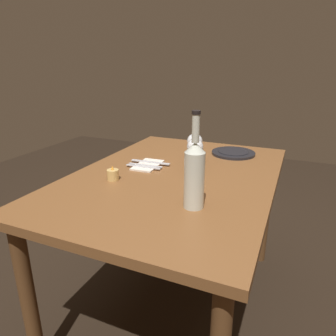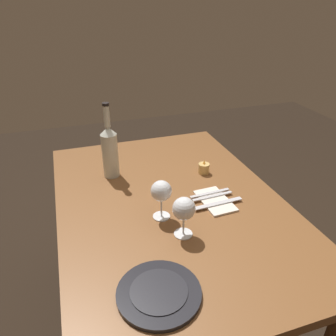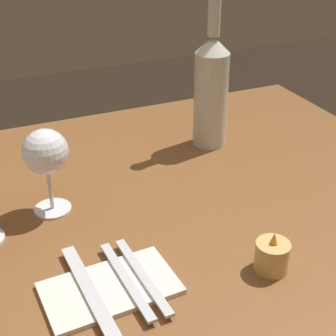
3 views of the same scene
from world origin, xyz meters
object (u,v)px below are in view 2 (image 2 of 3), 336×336
Objects in this scene: wine_glass_right at (161,192)px; wine_bottle at (110,150)px; folded_napkin at (215,201)px; table_knife at (218,203)px; wine_glass_left at (184,209)px; dinner_plate at (159,293)px; votive_candle at (204,169)px; fork_inner at (212,196)px; fork_outer at (210,193)px.

wine_bottle reaches higher than wine_glass_right.
table_knife reaches higher than folded_napkin.
wine_glass_right is at bearing -160.66° from wine_glass_left.
table_knife is at bearing 121.92° from wine_glass_left.
folded_napkin is (-0.15, 0.20, -0.10)m from wine_glass_left.
dinner_plate is (0.35, -0.12, -0.10)m from wine_glass_right.
wine_glass_right is 0.40m from votive_candle.
wine_bottle is at bearing -133.88° from folded_napkin.
wine_glass_left is at bearing 18.50° from wine_bottle.
wine_bottle reaches higher than votive_candle.
wine_glass_right is 0.38m from dinner_plate.
wine_glass_left is 0.78× the size of folded_napkin.
dinner_plate is at bearing 0.76° from wine_bottle.
wine_bottle is 5.20× the size of votive_candle.
fork_inner is at bearing 102.88° from wine_glass_right.
fork_inner is at bearing 132.12° from wine_glass_left.
wine_glass_right is at bearing -82.93° from folded_napkin.
wine_bottle reaches higher than folded_napkin.
table_knife is (0.08, 0.00, 0.00)m from fork_outer.
wine_glass_left reaches higher than folded_napkin.
wine_glass_right is 0.27m from fork_outer.
dinner_plate reaches higher than folded_napkin.
wine_bottle is 1.93× the size of fork_inner.
fork_inner is at bearing 138.67° from dinner_plate.
votive_candle reaches higher than table_knife.
table_knife is at bearing 0.00° from folded_napkin.
wine_bottle reaches higher than table_knife.
votive_candle is 0.37× the size of fork_inner.
wine_glass_left is 0.84× the size of fork_inner.
wine_bottle is at bearing -179.24° from dinner_plate.
wine_bottle is 0.50m from fork_inner.
wine_glass_right is (-0.12, -0.04, 0.00)m from wine_glass_left.
table_knife is at bearing 0.00° from fork_outer.
wine_glass_right reaches higher than fork_outer.
fork_outer is (-0.20, 0.20, -0.10)m from wine_glass_left.
votive_candle is 0.27m from table_knife.
fork_outer is at bearing 180.00° from folded_napkin.
dinner_plate is (0.23, -0.16, -0.10)m from wine_glass_left.
wine_glass_left is at bearing 19.34° from wine_glass_right.
votive_candle is at bearing 165.94° from fork_inner.
dinner_plate is at bearing -35.06° from wine_glass_left.
fork_inner is 1.00× the size of fork_outer.
wine_glass_left is 0.43× the size of wine_bottle.
fork_inner is (0.32, 0.36, -0.12)m from wine_bottle.
folded_napkin is at bearing 46.12° from wine_bottle.
dinner_plate is at bearing -18.33° from wine_glass_right.
table_knife is (0.03, 0.00, 0.01)m from folded_napkin.
folded_napkin is 0.03m from fork_inner.
table_knife is at bearing 134.47° from dinner_plate.
wine_bottle is (-0.38, -0.12, 0.02)m from wine_glass_right.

